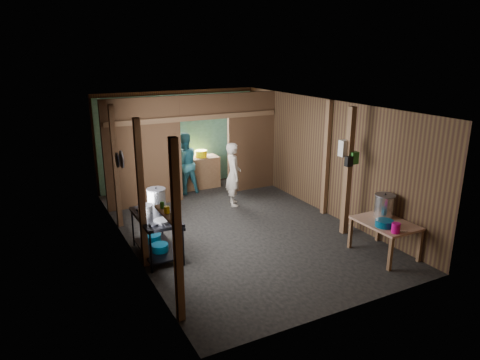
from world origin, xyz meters
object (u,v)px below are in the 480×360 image
stove_pot_large (156,198)px  gas_range (157,235)px  prep_table (384,238)px  pink_bucket (396,228)px  yellow_tub (201,154)px  stock_pot (384,206)px  cook (233,174)px

stove_pot_large → gas_range: bearing=-109.6°
prep_table → pink_bucket: (-0.21, -0.43, 0.41)m
pink_bucket → yellow_tub: yellow_tub is taller
prep_table → stove_pot_large: (-3.54, 2.36, 0.62)m
stock_pot → cook: cook is taller
prep_table → stove_pot_large: size_ratio=3.00×
gas_range → pink_bucket: (3.50, -2.32, 0.34)m
pink_bucket → yellow_tub: bearing=101.5°
prep_table → stock_pot: bearing=53.5°
gas_range → stove_pot_large: size_ratio=3.67×
gas_range → stock_pot: size_ratio=2.98×
stock_pot → pink_bucket: stock_pot is taller
gas_range → yellow_tub: bearing=56.3°
stove_pot_large → yellow_tub: stove_pot_large is taller
prep_table → yellow_tub: size_ratio=3.28×
pink_bucket → yellow_tub: 5.92m
stove_pot_large → yellow_tub: bearing=54.4°
stove_pot_large → stock_pot: 4.28m
yellow_tub → gas_range: bearing=-123.7°
stove_pot_large → cook: size_ratio=0.24×
yellow_tub → pink_bucket: bearing=-78.5°
stove_pot_large → stock_pot: size_ratio=0.81×
stove_pot_large → stock_pot: bearing=-29.8°
stock_pot → pink_bucket: 0.78m
gas_range → cook: 3.08m
stove_pot_large → yellow_tub: 3.69m
yellow_tub → cook: 1.69m
pink_bucket → yellow_tub: size_ratio=0.53×
gas_range → yellow_tub: size_ratio=4.02×
stock_pot → yellow_tub: 5.36m
stove_pot_large → yellow_tub: (2.15, 3.00, -0.00)m
cook → yellow_tub: bearing=22.4°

